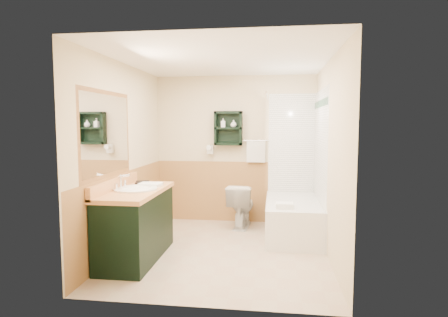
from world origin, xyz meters
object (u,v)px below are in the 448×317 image
(soap_bottle_a, at_px, (223,125))
(hair_dryer, at_px, (210,150))
(toilet, at_px, (241,206))
(vanity, at_px, (136,224))
(bathtub, at_px, (293,218))
(soap_bottle_b, at_px, (234,124))
(vanity_book, at_px, (135,175))
(wall_shelf, at_px, (228,128))

(soap_bottle_a, bearing_deg, hair_dryer, 172.11)
(soap_bottle_a, bearing_deg, toilet, -37.41)
(vanity, distance_m, toilet, 1.93)
(bathtub, distance_m, soap_bottle_b, 1.76)
(hair_dryer, relative_size, vanity_book, 1.02)
(toilet, distance_m, vanity_book, 1.83)
(soap_bottle_a, relative_size, soap_bottle_b, 1.25)
(vanity, xyz_separation_m, bathtub, (1.92, 1.18, -0.16))
(wall_shelf, distance_m, vanity_book, 1.83)
(vanity, bearing_deg, hair_dryer, 72.06)
(hair_dryer, height_order, vanity, hair_dryer)
(toilet, bearing_deg, soap_bottle_b, -53.15)
(toilet, bearing_deg, soap_bottle_a, -32.19)
(wall_shelf, distance_m, toilet, 1.26)
(hair_dryer, height_order, soap_bottle_b, soap_bottle_b)
(wall_shelf, bearing_deg, hair_dryer, 175.24)
(vanity_book, bearing_deg, wall_shelf, 35.07)
(wall_shelf, xyz_separation_m, hair_dryer, (-0.30, 0.02, -0.35))
(wall_shelf, height_order, vanity_book, wall_shelf)
(soap_bottle_b, bearing_deg, wall_shelf, 176.72)
(soap_bottle_a, bearing_deg, soap_bottle_b, 0.00)
(bathtub, distance_m, toilet, 0.88)
(soap_bottle_b, bearing_deg, toilet, -58.37)
(wall_shelf, distance_m, soap_bottle_a, 0.10)
(vanity_book, bearing_deg, bathtub, 2.32)
(toilet, relative_size, soap_bottle_a, 4.54)
(vanity, height_order, toilet, vanity)
(vanity_book, bearing_deg, vanity, -86.59)
(vanity, relative_size, soap_bottle_a, 8.77)
(vanity_book, relative_size, soap_bottle_a, 1.56)
(wall_shelf, height_order, hair_dryer, wall_shelf)
(wall_shelf, xyz_separation_m, vanity_book, (-1.06, -1.38, -0.59))
(vanity, xyz_separation_m, soap_bottle_b, (0.98, 1.81, 1.19))
(bathtub, bearing_deg, wall_shelf, 148.35)
(hair_dryer, distance_m, toilet, 1.05)
(vanity, bearing_deg, vanity_book, 110.74)
(hair_dryer, height_order, vanity_book, hair_dryer)
(vanity, relative_size, soap_bottle_b, 10.96)
(soap_bottle_b, bearing_deg, soap_bottle_a, 180.00)
(vanity, height_order, soap_bottle_a, soap_bottle_a)
(toilet, height_order, soap_bottle_a, soap_bottle_a)
(wall_shelf, distance_m, soap_bottle_b, 0.11)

